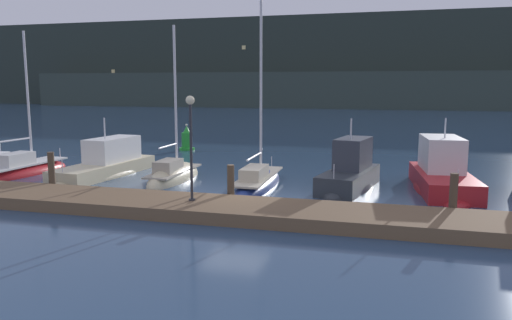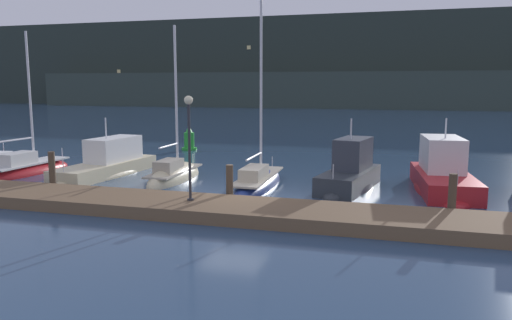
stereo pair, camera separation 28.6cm
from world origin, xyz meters
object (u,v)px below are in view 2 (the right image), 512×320
Objects in this scene: channel_buoy at (189,140)px; motorboat_berth_3 at (107,169)px; sailboat_berth_2 at (28,171)px; sailboat_berth_4 at (174,178)px; motorboat_berth_6 at (350,180)px; sailboat_berth_5 at (258,184)px; dock_lamppost at (189,131)px; motorboat_berth_7 at (443,181)px.

motorboat_berth_3 is at bearing -90.49° from channel_buoy.
sailboat_berth_2 is 1.08× the size of motorboat_berth_3.
channel_buoy is at bearing 109.74° from sailboat_berth_4.
motorboat_berth_6 is (16.67, 0.71, 0.26)m from sailboat_berth_2.
sailboat_berth_5 reaches higher than sailboat_berth_2.
sailboat_berth_4 is at bearing -70.26° from channel_buoy.
motorboat_berth_3 is 0.89× the size of sailboat_berth_4.
sailboat_berth_2 is at bearing -169.32° from motorboat_berth_3.
channel_buoy is 0.49× the size of dock_lamppost.
dock_lamppost is (7.20, -5.91, 2.69)m from motorboat_berth_3.
sailboat_berth_4 reaches higher than channel_buoy.
sailboat_berth_4 is (8.21, 0.43, -0.04)m from sailboat_berth_2.
dock_lamppost is at bearing -66.39° from channel_buoy.
sailboat_berth_5 is (8.32, -0.77, -0.20)m from motorboat_berth_3.
channel_buoy is at bearing 126.50° from sailboat_berth_5.
motorboat_berth_7 is at bearing 2.32° from motorboat_berth_3.
sailboat_berth_2 is at bearing -175.93° from motorboat_berth_7.
sailboat_berth_5 is (4.38, -0.40, 0.02)m from sailboat_berth_4.
motorboat_berth_3 reaches higher than channel_buoy.
sailboat_berth_4 is 4.42× the size of channel_buoy.
sailboat_berth_2 reaches higher than channel_buoy.
sailboat_berth_2 is 12.59m from sailboat_berth_5.
sailboat_berth_5 reaches higher than dock_lamppost.
sailboat_berth_2 is 1.42× the size of motorboat_berth_6.
motorboat_berth_7 is 18.96m from channel_buoy.
sailboat_berth_2 is 16.69m from motorboat_berth_6.
sailboat_berth_4 reaches higher than motorboat_berth_6.
sailboat_berth_5 is at bearing 77.72° from dock_lamppost.
channel_buoy is 17.90m from dock_lamppost.
dock_lamppost is at bearing -144.41° from motorboat_berth_7.
sailboat_berth_2 is at bearing -177.57° from motorboat_berth_6.
motorboat_berth_6 is 1.48× the size of dock_lamppost.
motorboat_berth_3 is 16.40m from motorboat_berth_7.
dock_lamppost is (-9.19, -6.58, 2.57)m from motorboat_berth_7.
motorboat_berth_6 reaches higher than motorboat_berth_3.
motorboat_berth_3 is at bearing 174.59° from sailboat_berth_4.
sailboat_berth_4 is 2.18× the size of dock_lamppost.
motorboat_berth_6 is at bearing -40.33° from channel_buoy.
channel_buoy is (4.37, 11.15, 0.56)m from sailboat_berth_2.
sailboat_berth_4 is at bearing -175.25° from motorboat_berth_7.
sailboat_berth_5 is at bearing 0.15° from sailboat_berth_2.
motorboat_berth_3 is at bearing 179.54° from motorboat_berth_6.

